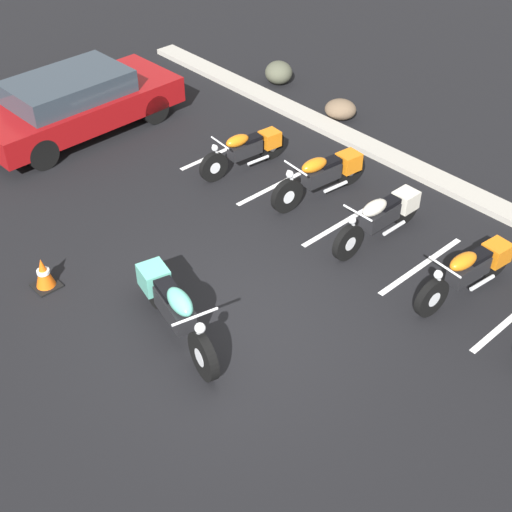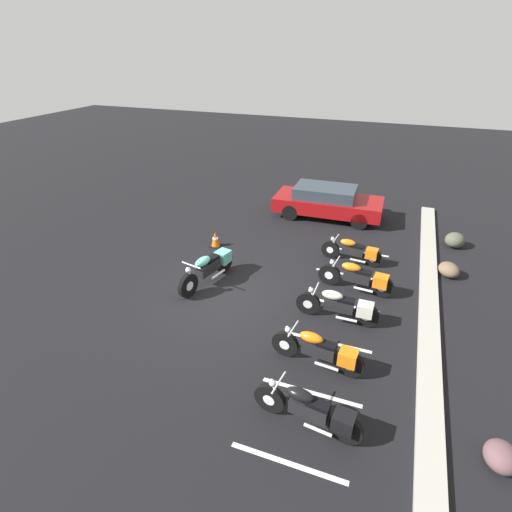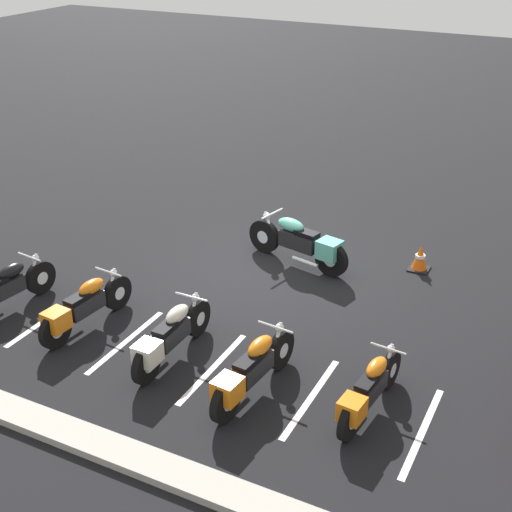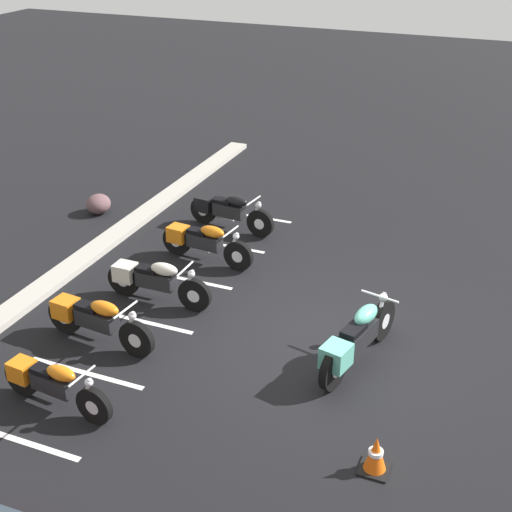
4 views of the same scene
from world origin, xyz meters
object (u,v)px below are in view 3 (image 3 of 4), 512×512
(parked_bike_3, at_px, (82,307))
(parked_bike_4, at_px, (2,290))
(parked_bike_1, at_px, (251,371))
(motorcycle_teal_featured, at_px, (302,243))
(parked_bike_0, at_px, (368,390))
(parked_bike_2, at_px, (169,337))
(traffic_cone, at_px, (420,258))

(parked_bike_3, bearing_deg, parked_bike_4, 102.24)
(parked_bike_1, height_order, parked_bike_4, parked_bike_1)
(parked_bike_1, relative_size, parked_bike_4, 1.02)
(motorcycle_teal_featured, xyz_separation_m, parked_bike_0, (-2.72, 3.88, -0.08))
(parked_bike_0, distance_m, parked_bike_2, 3.26)
(motorcycle_teal_featured, xyz_separation_m, parked_bike_2, (0.54, 4.02, -0.05))
(parked_bike_0, distance_m, traffic_cone, 4.79)
(parked_bike_2, relative_size, traffic_cone, 3.94)
(parked_bike_1, bearing_deg, parked_bike_4, 93.71)
(parked_bike_3, distance_m, traffic_cone, 6.62)
(traffic_cone, bearing_deg, parked_bike_3, 46.37)
(parked_bike_4, relative_size, traffic_cone, 3.93)
(parked_bike_1, height_order, parked_bike_2, parked_bike_1)
(parked_bike_4, bearing_deg, parked_bike_1, -84.82)
(motorcycle_teal_featured, distance_m, parked_bike_3, 4.57)
(parked_bike_1, distance_m, parked_bike_4, 5.05)
(parked_bike_3, relative_size, parked_bike_4, 0.99)
(parked_bike_2, relative_size, parked_bike_3, 1.01)
(traffic_cone, bearing_deg, parked_bike_1, 77.24)
(parked_bike_2, height_order, parked_bike_4, same)
(motorcycle_teal_featured, height_order, parked_bike_3, motorcycle_teal_featured)
(parked_bike_0, height_order, parked_bike_1, parked_bike_1)
(motorcycle_teal_featured, distance_m, parked_bike_1, 4.38)
(parked_bike_0, bearing_deg, motorcycle_teal_featured, 40.66)
(parked_bike_1, relative_size, parked_bike_2, 1.01)
(motorcycle_teal_featured, distance_m, traffic_cone, 2.38)
(motorcycle_teal_featured, bearing_deg, parked_bike_0, 137.64)
(parked_bike_1, distance_m, traffic_cone, 5.27)
(traffic_cone, bearing_deg, parked_bike_4, 38.68)
(parked_bike_1, bearing_deg, parked_bike_2, 87.02)
(parked_bike_4, bearing_deg, parked_bike_3, -76.47)
(motorcycle_teal_featured, bearing_deg, parked_bike_4, 58.22)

